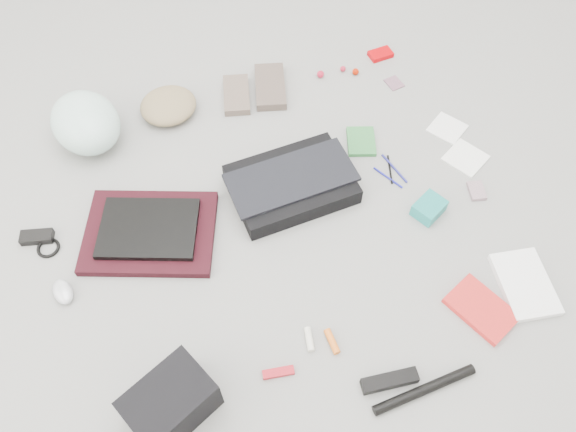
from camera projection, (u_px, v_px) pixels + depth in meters
name	position (u px, v px, depth m)	size (l,w,h in m)	color
ground_plane	(288.00, 225.00, 1.80)	(4.00, 4.00, 0.00)	gray
messenger_bag	(291.00, 184.00, 1.84)	(0.38, 0.27, 0.06)	black
bag_flap	(291.00, 177.00, 1.81)	(0.41, 0.19, 0.01)	black
laptop_sleeve	(150.00, 232.00, 1.76)	(0.40, 0.30, 0.03)	black
laptop	(149.00, 228.00, 1.74)	(0.30, 0.22, 0.02)	black
bike_helmet	(86.00, 123.00, 1.92)	(0.23, 0.28, 0.17)	#CDF7ED
beanie	(168.00, 106.00, 2.03)	(0.20, 0.19, 0.07)	#8D7855
mitten_left	(237.00, 95.00, 2.09)	(0.09, 0.19, 0.03)	#6C5B4F
mitten_right	(270.00, 87.00, 2.11)	(0.11, 0.22, 0.03)	brown
power_brick	(37.00, 237.00, 1.76)	(0.10, 0.04, 0.03)	black
cable_coil	(48.00, 248.00, 1.74)	(0.07, 0.07, 0.01)	black
mouse	(63.00, 292.00, 1.65)	(0.05, 0.09, 0.03)	silver
camera_bag	(171.00, 403.00, 1.42)	(0.21, 0.15, 0.14)	black
multitool	(278.00, 372.00, 1.53)	(0.09, 0.02, 0.01)	#A5121C
toiletry_tube_white	(309.00, 339.00, 1.58)	(0.02, 0.02, 0.07)	silver
toiletry_tube_orange	(332.00, 341.00, 1.57)	(0.02, 0.02, 0.07)	orange
u_lock	(390.00, 381.00, 1.51)	(0.16, 0.04, 0.03)	black
bike_pump	(424.00, 390.00, 1.50)	(0.03, 0.03, 0.30)	black
book_red	(481.00, 309.00, 1.63)	(0.13, 0.19, 0.02)	red
book_white	(525.00, 284.00, 1.67)	(0.15, 0.22, 0.02)	white
notepad	(361.00, 141.00, 1.98)	(0.10, 0.13, 0.01)	#2E7438
pen_blue	(388.00, 178.00, 1.90)	(0.01, 0.01, 0.12)	#17189C
pen_black	(390.00, 169.00, 1.91)	(0.01, 0.01, 0.12)	black
pen_navy	(394.00, 168.00, 1.92)	(0.01, 0.01, 0.14)	navy
accordion_wallet	(429.00, 208.00, 1.80)	(0.10, 0.08, 0.05)	teal
card_deck	(477.00, 191.00, 1.86)	(0.05, 0.07, 0.01)	gray
napkin_top	(447.00, 128.00, 2.02)	(0.11, 0.11, 0.01)	white
napkin_bottom	(466.00, 158.00, 1.94)	(0.12, 0.12, 0.01)	white
lollipop_a	(320.00, 74.00, 2.15)	(0.03, 0.03, 0.03)	#B1162F
lollipop_b	(343.00, 69.00, 2.17)	(0.02, 0.02, 0.02)	#AB1C31
lollipop_c	(356.00, 72.00, 2.16)	(0.03, 0.03, 0.03)	#A11600
altoids_tin	(381.00, 54.00, 2.22)	(0.09, 0.06, 0.02)	#C10208
stamp_sheet	(394.00, 83.00, 2.14)	(0.06, 0.07, 0.00)	#855A6E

